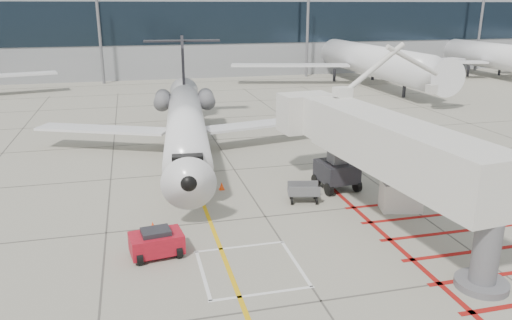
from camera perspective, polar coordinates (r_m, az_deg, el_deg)
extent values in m
plane|color=gray|center=(22.73, 3.74, -10.44)|extent=(260.00, 260.00, 0.00)
cone|color=#FF410D|center=(25.09, -11.72, -7.41)|extent=(0.34, 0.34, 0.47)
cone|color=#FF430D|center=(29.89, -3.94, -2.96)|extent=(0.33, 0.33, 0.46)
cube|color=gray|center=(90.66, -3.82, 15.03)|extent=(180.00, 28.00, 14.00)
cube|color=black|center=(76.85, -1.88, 15.40)|extent=(180.00, 0.10, 6.00)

